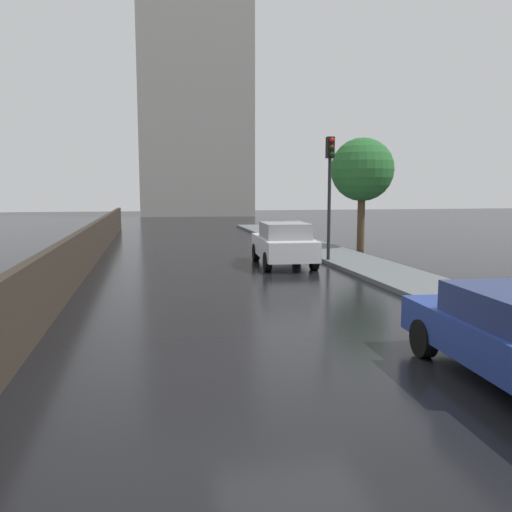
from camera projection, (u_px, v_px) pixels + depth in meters
The scene contains 6 objects.
ground at pixel (297, 361), 8.20m from camera, with size 120.00×120.00×0.00m, color black.
fence_far at pixel (0, 331), 7.26m from camera, with size 0.20×60.00×1.45m, color #2D261E.
car_white_mid_road at pixel (284, 243), 18.53m from camera, with size 2.00×4.17×1.53m.
traffic_light at pixel (330, 175), 18.69m from camera, with size 0.26×0.39×4.41m.
street_tree_near at pixel (362, 170), 23.10m from camera, with size 2.79×2.79×4.97m.
distant_tower at pixel (197, 106), 55.85m from camera, with size 12.37×11.65×27.24m.
Camera 1 is at (-2.21, -7.64, 2.68)m, focal length 36.61 mm.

